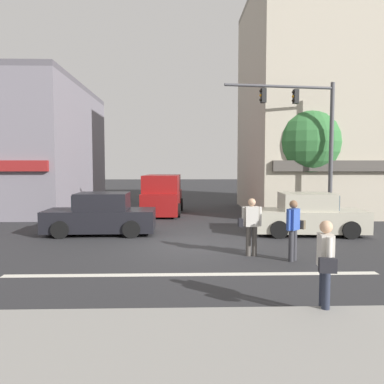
{
  "coord_description": "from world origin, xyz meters",
  "views": [
    {
      "loc": [
        -0.27,
        -12.29,
        2.6
      ],
      "look_at": [
        0.16,
        2.0,
        1.6
      ],
      "focal_mm": 35.0,
      "sensor_mm": 36.0,
      "label": 1
    }
  ],
  "objects_px": {
    "utility_pole_near_left": "(1,142)",
    "van_approaching_near": "(163,195)",
    "street_tree": "(304,143)",
    "sedan_parked_curbside": "(101,216)",
    "sedan_crossing_center": "(308,216)",
    "pedestrian_far_side": "(294,226)",
    "pedestrian_mid_crossing": "(251,223)",
    "utility_pole_far_right": "(308,140)",
    "traffic_light_mast": "(311,129)",
    "pedestrian_foreground_with_bag": "(325,262)"
  },
  "relations": [
    {
      "from": "utility_pole_far_right",
      "to": "van_approaching_near",
      "type": "bearing_deg",
      "value": -169.49
    },
    {
      "from": "street_tree",
      "to": "sedan_parked_curbside",
      "type": "bearing_deg",
      "value": -156.2
    },
    {
      "from": "utility_pole_near_left",
      "to": "van_approaching_near",
      "type": "distance_m",
      "value": 8.26
    },
    {
      "from": "utility_pole_far_right",
      "to": "pedestrian_mid_crossing",
      "type": "distance_m",
      "value": 12.76
    },
    {
      "from": "street_tree",
      "to": "traffic_light_mast",
      "type": "height_order",
      "value": "traffic_light_mast"
    },
    {
      "from": "pedestrian_foreground_with_bag",
      "to": "pedestrian_mid_crossing",
      "type": "height_order",
      "value": "same"
    },
    {
      "from": "pedestrian_far_side",
      "to": "utility_pole_near_left",
      "type": "bearing_deg",
      "value": 145.64
    },
    {
      "from": "traffic_light_mast",
      "to": "sedan_parked_curbside",
      "type": "distance_m",
      "value": 9.51
    },
    {
      "from": "traffic_light_mast",
      "to": "van_approaching_near",
      "type": "distance_m",
      "value": 8.36
    },
    {
      "from": "street_tree",
      "to": "utility_pole_far_right",
      "type": "relative_size",
      "value": 0.7
    },
    {
      "from": "traffic_light_mast",
      "to": "pedestrian_mid_crossing",
      "type": "xyz_separation_m",
      "value": [
        -3.59,
        -5.5,
        -3.22
      ]
    },
    {
      "from": "traffic_light_mast",
      "to": "sedan_parked_curbside",
      "type": "height_order",
      "value": "traffic_light_mast"
    },
    {
      "from": "van_approaching_near",
      "to": "pedestrian_foreground_with_bag",
      "type": "xyz_separation_m",
      "value": [
        3.46,
        -13.94,
        -0.05
      ]
    },
    {
      "from": "van_approaching_near",
      "to": "sedan_parked_curbside",
      "type": "bearing_deg",
      "value": -109.14
    },
    {
      "from": "pedestrian_mid_crossing",
      "to": "sedan_parked_curbside",
      "type": "bearing_deg",
      "value": 144.41
    },
    {
      "from": "pedestrian_foreground_with_bag",
      "to": "sedan_crossing_center",
      "type": "bearing_deg",
      "value": 72.99
    },
    {
      "from": "street_tree",
      "to": "sedan_parked_curbside",
      "type": "height_order",
      "value": "street_tree"
    },
    {
      "from": "sedan_crossing_center",
      "to": "pedestrian_far_side",
      "type": "relative_size",
      "value": 2.52
    },
    {
      "from": "street_tree",
      "to": "pedestrian_foreground_with_bag",
      "type": "relative_size",
      "value": 3.31
    },
    {
      "from": "utility_pole_near_left",
      "to": "traffic_light_mast",
      "type": "height_order",
      "value": "utility_pole_near_left"
    },
    {
      "from": "traffic_light_mast",
      "to": "van_approaching_near",
      "type": "height_order",
      "value": "traffic_light_mast"
    },
    {
      "from": "street_tree",
      "to": "van_approaching_near",
      "type": "height_order",
      "value": "street_tree"
    },
    {
      "from": "utility_pole_near_left",
      "to": "van_approaching_near",
      "type": "relative_size",
      "value": 1.53
    },
    {
      "from": "traffic_light_mast",
      "to": "pedestrian_foreground_with_bag",
      "type": "bearing_deg",
      "value": -107.56
    },
    {
      "from": "street_tree",
      "to": "pedestrian_mid_crossing",
      "type": "bearing_deg",
      "value": -117.83
    },
    {
      "from": "utility_pole_near_left",
      "to": "pedestrian_mid_crossing",
      "type": "relative_size",
      "value": 4.29
    },
    {
      "from": "sedan_parked_curbside",
      "to": "van_approaching_near",
      "type": "distance_m",
      "value": 6.29
    },
    {
      "from": "utility_pole_far_right",
      "to": "traffic_light_mast",
      "type": "height_order",
      "value": "utility_pole_far_right"
    },
    {
      "from": "utility_pole_far_right",
      "to": "pedestrian_mid_crossing",
      "type": "xyz_separation_m",
      "value": [
        -5.4,
        -11.12,
        -3.17
      ]
    },
    {
      "from": "pedestrian_far_side",
      "to": "pedestrian_foreground_with_bag",
      "type": "bearing_deg",
      "value": -98.99
    },
    {
      "from": "pedestrian_foreground_with_bag",
      "to": "van_approaching_near",
      "type": "bearing_deg",
      "value": 103.95
    },
    {
      "from": "van_approaching_near",
      "to": "pedestrian_mid_crossing",
      "type": "relative_size",
      "value": 2.8
    },
    {
      "from": "van_approaching_near",
      "to": "traffic_light_mast",
      "type": "bearing_deg",
      "value": -31.62
    },
    {
      "from": "sedan_parked_curbside",
      "to": "van_approaching_near",
      "type": "xyz_separation_m",
      "value": [
        2.06,
        5.94,
        0.29
      ]
    },
    {
      "from": "traffic_light_mast",
      "to": "pedestrian_mid_crossing",
      "type": "distance_m",
      "value": 7.32
    },
    {
      "from": "utility_pole_near_left",
      "to": "sedan_parked_curbside",
      "type": "bearing_deg",
      "value": -34.18
    },
    {
      "from": "sedan_crossing_center",
      "to": "pedestrian_foreground_with_bag",
      "type": "relative_size",
      "value": 2.52
    },
    {
      "from": "utility_pole_near_left",
      "to": "sedan_parked_curbside",
      "type": "xyz_separation_m",
      "value": [
        5.4,
        -3.66,
        -3.02
      ]
    },
    {
      "from": "sedan_crossing_center",
      "to": "pedestrian_far_side",
      "type": "xyz_separation_m",
      "value": [
        -1.75,
        -3.9,
        0.24
      ]
    },
    {
      "from": "utility_pole_near_left",
      "to": "street_tree",
      "type": "bearing_deg",
      "value": 1.36
    },
    {
      "from": "traffic_light_mast",
      "to": "pedestrian_mid_crossing",
      "type": "height_order",
      "value": "traffic_light_mast"
    },
    {
      "from": "utility_pole_near_left",
      "to": "traffic_light_mast",
      "type": "xyz_separation_m",
      "value": [
        14.05,
        -1.78,
        0.44
      ]
    },
    {
      "from": "pedestrian_foreground_with_bag",
      "to": "pedestrian_mid_crossing",
      "type": "bearing_deg",
      "value": 96.08
    },
    {
      "from": "sedan_parked_curbside",
      "to": "pedestrian_foreground_with_bag",
      "type": "bearing_deg",
      "value": -55.37
    },
    {
      "from": "sedan_crossing_center",
      "to": "street_tree",
      "type": "bearing_deg",
      "value": 74.37
    },
    {
      "from": "sedan_parked_curbside",
      "to": "traffic_light_mast",
      "type": "bearing_deg",
      "value": 12.27
    },
    {
      "from": "utility_pole_far_right",
      "to": "van_approaching_near",
      "type": "distance_m",
      "value": 9.09
    },
    {
      "from": "pedestrian_mid_crossing",
      "to": "pedestrian_far_side",
      "type": "distance_m",
      "value": 1.22
    },
    {
      "from": "traffic_light_mast",
      "to": "pedestrian_mid_crossing",
      "type": "bearing_deg",
      "value": -123.14
    },
    {
      "from": "sedan_crossing_center",
      "to": "pedestrian_foreground_with_bag",
      "type": "height_order",
      "value": "pedestrian_foreground_with_bag"
    }
  ]
}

